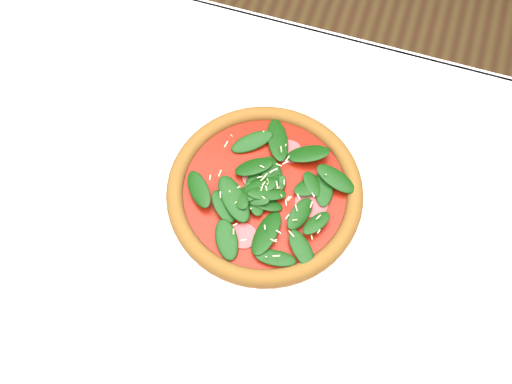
% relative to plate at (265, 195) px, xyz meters
% --- Properties ---
extents(ground, '(6.00, 6.00, 0.00)m').
position_rel_plate_xyz_m(ground, '(-0.04, -0.09, -0.76)').
color(ground, brown).
rests_on(ground, ground).
extents(dining_table, '(1.21, 0.81, 0.75)m').
position_rel_plate_xyz_m(dining_table, '(-0.04, -0.09, -0.11)').
color(dining_table, silver).
rests_on(dining_table, ground).
extents(plate, '(0.31, 0.31, 0.01)m').
position_rel_plate_xyz_m(plate, '(0.00, 0.00, 0.00)').
color(plate, white).
rests_on(plate, dining_table).
extents(pizza, '(0.30, 0.30, 0.03)m').
position_rel_plate_xyz_m(pizza, '(-0.00, 0.00, 0.02)').
color(pizza, '#9A6025').
rests_on(pizza, plate).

